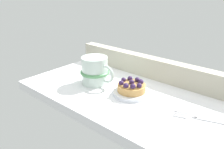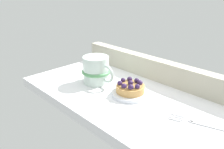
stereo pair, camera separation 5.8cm
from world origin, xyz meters
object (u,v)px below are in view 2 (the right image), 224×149
Objects in this scene: dessert_plate at (130,94)px; raspberry_tart at (130,87)px; coffee_mug at (96,70)px; dessert_fork at (200,123)px.

dessert_plate is 2.10cm from raspberry_tart.
dessert_plate is at bearing 3.99° from coffee_mug.
dessert_plate reaches higher than dessert_fork.
coffee_mug is at bearing -176.02° from raspberry_tart.
dessert_fork is (36.27, 1.78, -4.24)cm from coffee_mug.
raspberry_tart is 0.65× the size of coffee_mug.
coffee_mug is at bearing -177.20° from dessert_fork.
dessert_fork is at bearing 2.04° from raspberry_tart.
coffee_mug is 36.56cm from dessert_fork.
dessert_plate is 14.79cm from coffee_mug.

